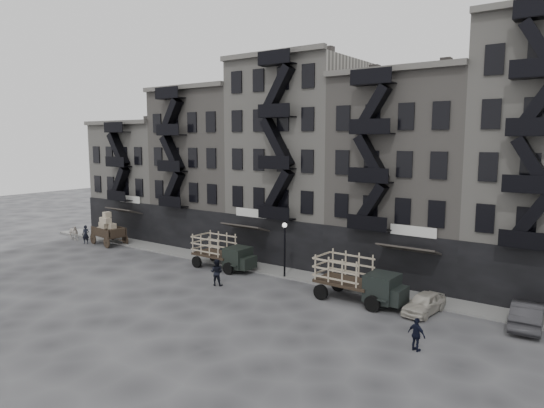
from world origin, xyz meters
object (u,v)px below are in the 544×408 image
Objects in this scene: stake_truck_east at (357,276)px; car_east at (424,303)px; policeman at (417,335)px; wagon at (108,226)px; car_far at (527,314)px; pedestrian_west at (86,235)px; horse at (73,233)px; stake_truck_west at (223,250)px; pedestrian_mid at (217,272)px.

car_east is at bearing 7.84° from stake_truck_east.
stake_truck_east reaches higher than policeman.
wagon is 37.63m from car_far.
pedestrian_west is at bearing 9.82° from policeman.
wagon is 0.68× the size of stake_truck_east.
pedestrian_west is at bearing -1.93° from car_far.
car_far is at bearing -84.59° from horse.
stake_truck_west is 3.28× the size of policeman.
stake_truck_west is at bearing -175.13° from car_east.
car_east is 1.91× the size of pedestrian_mid.
policeman is at bearing -17.48° from stake_truck_west.
stake_truck_west is 17.57m from pedestrian_west.
stake_truck_east is 3.10× the size of pedestrian_mid.
policeman is (-3.99, -6.68, 0.09)m from car_far.
car_east is at bearing -86.21° from horse.
horse is 0.31× the size of stake_truck_east.
wagon reaches higher than horse.
pedestrian_west is (-30.02, 0.05, -0.76)m from stake_truck_east.
stake_truck_west is 22.19m from car_far.
car_east is (4.25, 0.43, -1.07)m from stake_truck_east.
wagon is 2.55m from pedestrian_west.
horse is at bearing -178.45° from stake_truck_east.
horse is 0.95× the size of pedestrian_mid.
car_east is at bearing -1.05° from stake_truck_west.
car_far is (22.16, 0.65, -0.82)m from stake_truck_west.
car_east is (32.18, -0.76, -1.24)m from wagon.
car_far is (37.61, 0.46, -1.11)m from wagon.
policeman is (38.48, -5.36, 0.07)m from horse.
horse is 0.98× the size of pedestrian_west.
wagon is at bearing -76.37° from horse.
stake_truck_west is at bearing -84.49° from horse.
stake_truck_west reaches higher than pedestrian_mid.
wagon reaches higher than stake_truck_east.
horse is 38.86m from policeman.
stake_truck_west is 19.16m from policeman.
car_east is at bearing -34.46° from pedestrian_west.
pedestrian_mid is at bearing 8.36° from car_far.
pedestrian_west is 0.97× the size of pedestrian_mid.
stake_truck_east reaches higher than pedestrian_west.
horse is at bearing 10.00° from policeman.
stake_truck_west reaches higher than pedestrian_west.
horse is 5.06m from wagon.
stake_truck_east is at bearing -167.47° from car_east.
wagon is at bearing -179.83° from stake_truck_west.
stake_truck_east is (27.93, -1.18, -0.17)m from wagon.
stake_truck_west is at bearing -2.55° from car_far.
stake_truck_west is (15.45, -0.19, -0.28)m from wagon.
car_far is 7.78m from policeman.
car_east is 5.66m from policeman.
wagon is at bearing -3.53° from car_far.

